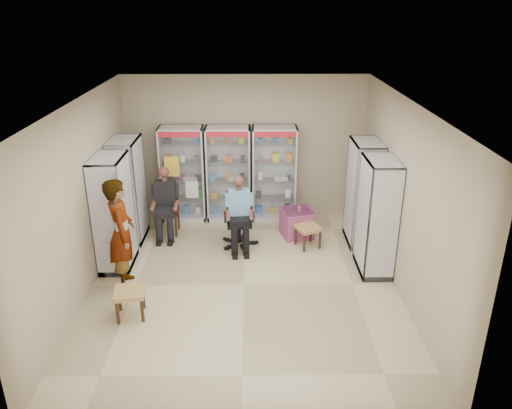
{
  "coord_description": "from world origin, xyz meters",
  "views": [
    {
      "loc": [
        0.12,
        -7.13,
        4.4
      ],
      "look_at": [
        0.2,
        0.7,
        1.15
      ],
      "focal_mm": 35.0,
      "sensor_mm": 36.0,
      "label": 1
    }
  ],
  "objects_px": {
    "pink_trunk": "(297,223)",
    "cabinet_back_right": "(274,174)",
    "cabinet_left_far": "(128,190)",
    "office_chair": "(239,220)",
    "woven_stool_b": "(130,303)",
    "wooden_chair": "(167,211)",
    "woven_stool_a": "(308,236)",
    "cabinet_back_mid": "(229,174)",
    "cabinet_back_left": "(183,174)",
    "cabinet_left_near": "(114,213)",
    "seated_shopkeeper": "(239,214)",
    "cabinet_right_far": "(363,193)",
    "standing_man": "(122,234)",
    "cabinet_right_near": "(377,217)"
  },
  "relations": [
    {
      "from": "cabinet_back_left",
      "to": "seated_shopkeeper",
      "type": "height_order",
      "value": "cabinet_back_left"
    },
    {
      "from": "cabinet_back_right",
      "to": "wooden_chair",
      "type": "height_order",
      "value": "cabinet_back_right"
    },
    {
      "from": "cabinet_right_near",
      "to": "cabinet_left_far",
      "type": "bearing_deg",
      "value": 73.75
    },
    {
      "from": "cabinet_back_left",
      "to": "cabinet_left_near",
      "type": "relative_size",
      "value": 1.0
    },
    {
      "from": "cabinet_back_right",
      "to": "seated_shopkeeper",
      "type": "distance_m",
      "value": 1.55
    },
    {
      "from": "wooden_chair",
      "to": "standing_man",
      "type": "xyz_separation_m",
      "value": [
        -0.4,
        -1.95,
        0.45
      ]
    },
    {
      "from": "pink_trunk",
      "to": "woven_stool_b",
      "type": "height_order",
      "value": "pink_trunk"
    },
    {
      "from": "cabinet_right_near",
      "to": "standing_man",
      "type": "height_order",
      "value": "cabinet_right_near"
    },
    {
      "from": "cabinet_left_far",
      "to": "woven_stool_a",
      "type": "bearing_deg",
      "value": 82.85
    },
    {
      "from": "cabinet_left_near",
      "to": "standing_man",
      "type": "bearing_deg",
      "value": 23.37
    },
    {
      "from": "office_chair",
      "to": "woven_stool_a",
      "type": "relative_size",
      "value": 2.5
    },
    {
      "from": "cabinet_left_far",
      "to": "office_chair",
      "type": "relative_size",
      "value": 1.9
    },
    {
      "from": "cabinet_left_near",
      "to": "cabinet_back_left",
      "type": "bearing_deg",
      "value": 155.39
    },
    {
      "from": "woven_stool_a",
      "to": "cabinet_back_left",
      "type": "bearing_deg",
      "value": 151.39
    },
    {
      "from": "woven_stool_a",
      "to": "cabinet_left_far",
      "type": "bearing_deg",
      "value": 172.85
    },
    {
      "from": "cabinet_right_far",
      "to": "seated_shopkeeper",
      "type": "height_order",
      "value": "cabinet_right_far"
    },
    {
      "from": "cabinet_back_mid",
      "to": "cabinet_right_far",
      "type": "xyz_separation_m",
      "value": [
        2.58,
        -1.13,
        0.0
      ]
    },
    {
      "from": "cabinet_back_left",
      "to": "cabinet_back_mid",
      "type": "bearing_deg",
      "value": 0.0
    },
    {
      "from": "cabinet_right_far",
      "to": "cabinet_right_near",
      "type": "height_order",
      "value": "same"
    },
    {
      "from": "cabinet_back_mid",
      "to": "woven_stool_a",
      "type": "distance_m",
      "value": 2.2
    },
    {
      "from": "cabinet_back_right",
      "to": "cabinet_right_far",
      "type": "relative_size",
      "value": 1.0
    },
    {
      "from": "cabinet_back_left",
      "to": "cabinet_right_near",
      "type": "distance_m",
      "value": 4.18
    },
    {
      "from": "seated_shopkeeper",
      "to": "woven_stool_a",
      "type": "bearing_deg",
      "value": -5.16
    },
    {
      "from": "pink_trunk",
      "to": "cabinet_back_right",
      "type": "bearing_deg",
      "value": 115.66
    },
    {
      "from": "cabinet_right_near",
      "to": "cabinet_back_left",
      "type": "bearing_deg",
      "value": 57.72
    },
    {
      "from": "cabinet_left_far",
      "to": "pink_trunk",
      "type": "distance_m",
      "value": 3.34
    },
    {
      "from": "office_chair",
      "to": "standing_man",
      "type": "xyz_separation_m",
      "value": [
        -1.84,
        -1.39,
        0.4
      ]
    },
    {
      "from": "cabinet_back_right",
      "to": "cabinet_left_near",
      "type": "distance_m",
      "value": 3.48
    },
    {
      "from": "woven_stool_a",
      "to": "woven_stool_b",
      "type": "height_order",
      "value": "woven_stool_b"
    },
    {
      "from": "cabinet_right_near",
      "to": "seated_shopkeeper",
      "type": "xyz_separation_m",
      "value": [
        -2.34,
        0.89,
        -0.33
      ]
    },
    {
      "from": "cabinet_left_far",
      "to": "standing_man",
      "type": "height_order",
      "value": "cabinet_left_far"
    },
    {
      "from": "cabinet_back_mid",
      "to": "office_chair",
      "type": "bearing_deg",
      "value": -79.4
    },
    {
      "from": "cabinet_back_right",
      "to": "pink_trunk",
      "type": "xyz_separation_m",
      "value": [
        0.43,
        -0.89,
        -0.73
      ]
    },
    {
      "from": "cabinet_left_near",
      "to": "woven_stool_b",
      "type": "relative_size",
      "value": 4.55
    },
    {
      "from": "cabinet_back_left",
      "to": "woven_stool_a",
      "type": "bearing_deg",
      "value": -28.61
    },
    {
      "from": "cabinet_back_left",
      "to": "woven_stool_b",
      "type": "xyz_separation_m",
      "value": [
        -0.37,
        -3.58,
        -0.78
      ]
    },
    {
      "from": "office_chair",
      "to": "woven_stool_a",
      "type": "xyz_separation_m",
      "value": [
        1.3,
        -0.07,
        -0.32
      ]
    },
    {
      "from": "cabinet_back_left",
      "to": "woven_stool_b",
      "type": "height_order",
      "value": "cabinet_back_left"
    },
    {
      "from": "wooden_chair",
      "to": "woven_stool_b",
      "type": "bearing_deg",
      "value": -92.49
    },
    {
      "from": "cabinet_right_far",
      "to": "cabinet_left_far",
      "type": "bearing_deg",
      "value": 87.43
    },
    {
      "from": "cabinet_right_far",
      "to": "cabinet_left_near",
      "type": "relative_size",
      "value": 1.0
    },
    {
      "from": "cabinet_back_mid",
      "to": "cabinet_left_far",
      "type": "relative_size",
      "value": 1.0
    },
    {
      "from": "cabinet_back_right",
      "to": "cabinet_left_far",
      "type": "xyz_separation_m",
      "value": [
        -2.83,
        -0.93,
        0.0
      ]
    },
    {
      "from": "standing_man",
      "to": "cabinet_back_left",
      "type": "bearing_deg",
      "value": -29.11
    },
    {
      "from": "cabinet_back_left",
      "to": "pink_trunk",
      "type": "bearing_deg",
      "value": -20.85
    },
    {
      "from": "woven_stool_b",
      "to": "wooden_chair",
      "type": "bearing_deg",
      "value": 87.51
    },
    {
      "from": "cabinet_back_mid",
      "to": "woven_stool_b",
      "type": "relative_size",
      "value": 4.55
    },
    {
      "from": "cabinet_left_far",
      "to": "office_chair",
      "type": "distance_m",
      "value": 2.2
    },
    {
      "from": "cabinet_right_far",
      "to": "office_chair",
      "type": "xyz_separation_m",
      "value": [
        -2.34,
        -0.16,
        -0.47
      ]
    },
    {
      "from": "cabinet_back_mid",
      "to": "woven_stool_a",
      "type": "xyz_separation_m",
      "value": [
        1.54,
        -1.36,
        -0.79
      ]
    }
  ]
}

